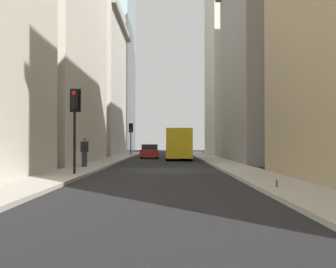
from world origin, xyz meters
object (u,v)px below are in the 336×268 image
(sedan_red, at_px, (150,152))
(discarded_bottle, at_px, (277,184))
(traffic_light_foreground, at_px, (75,111))
(traffic_light_midblock, at_px, (131,132))
(delivery_truck, at_px, (178,144))
(pedestrian, at_px, (84,151))

(sedan_red, relative_size, discarded_bottle, 15.93)
(traffic_light_foreground, height_order, traffic_light_midblock, traffic_light_foreground)
(delivery_truck, xyz_separation_m, sedan_red, (4.46, 2.80, -0.80))
(delivery_truck, relative_size, sedan_red, 1.50)
(delivery_truck, distance_m, sedan_red, 5.33)
(sedan_red, relative_size, traffic_light_foreground, 1.08)
(traffic_light_midblock, bearing_deg, pedestrian, 178.74)
(sedan_red, bearing_deg, pedestrian, 169.81)
(delivery_truck, distance_m, discarded_bottle, 25.71)
(traffic_light_midblock, distance_m, discarded_bottle, 39.39)
(sedan_red, distance_m, pedestrian, 18.23)
(traffic_light_foreground, distance_m, pedestrian, 6.34)
(traffic_light_foreground, height_order, discarded_bottle, traffic_light_foreground)
(delivery_truck, xyz_separation_m, traffic_light_foreground, (-19.47, 5.35, 1.62))
(traffic_light_midblock, bearing_deg, delivery_truck, -157.15)
(sedan_red, height_order, traffic_light_midblock, traffic_light_midblock)
(traffic_light_midblock, bearing_deg, sedan_red, -162.64)
(delivery_truck, relative_size, discarded_bottle, 23.93)
(traffic_light_midblock, xyz_separation_m, pedestrian, (-26.40, 0.58, -1.82))
(discarded_bottle, bearing_deg, pedestrian, 35.42)
(sedan_red, height_order, pedestrian, pedestrian)
(discarded_bottle, bearing_deg, traffic_light_foreground, 52.47)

